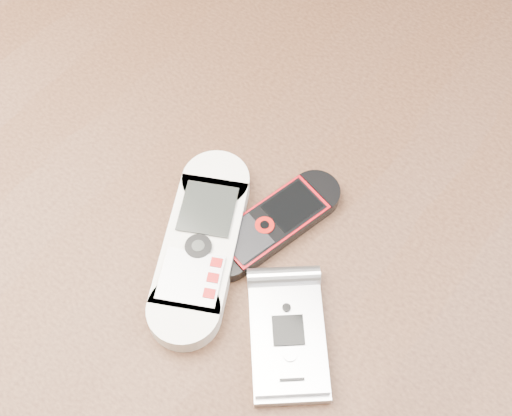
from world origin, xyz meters
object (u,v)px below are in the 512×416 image
Objects in this scene: table at (252,267)px; motorola_razr at (288,337)px; nokia_white at (201,244)px; nokia_black_red at (272,224)px.

motorola_razr is (0.09, -0.07, 0.11)m from table.
table is 0.13m from nokia_white.
motorola_razr is (0.10, -0.02, -0.00)m from nokia_white.
nokia_white is (-0.01, -0.05, 0.11)m from table.
motorola_razr is at bearing -38.98° from table.
table is at bearing 101.02° from motorola_razr.
nokia_white is 1.29× the size of nokia_black_red.
nokia_black_red is at bearing 29.91° from nokia_white.
nokia_white reaches higher than table.
nokia_black_red is 1.23× the size of motorola_razr.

